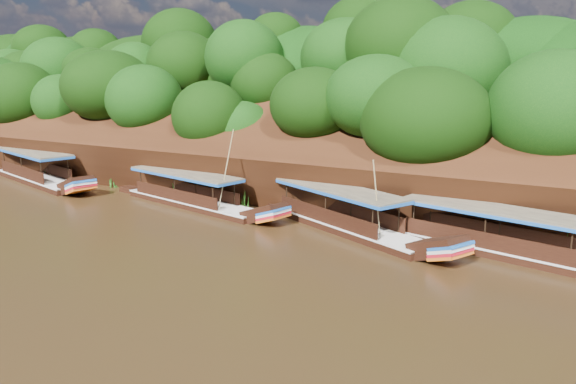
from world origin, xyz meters
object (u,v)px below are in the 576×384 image
boat_3 (43,177)px  boat_0 (521,249)px  boat_1 (355,224)px  boat_2 (200,200)px

boat_3 → boat_0: bearing=14.1°
boat_0 → boat_1: size_ratio=1.07×
boat_0 → boat_3: bearing=-168.7°
boat_1 → boat_2: 12.21m
boat_2 → boat_1: bearing=9.3°
boat_1 → boat_2: (-12.20, 0.57, -0.04)m
boat_0 → boat_2: bearing=-169.2°
boat_1 → boat_3: boat_1 is taller
boat_0 → boat_3: size_ratio=0.99×
boat_0 → boat_3: (-38.71, 0.76, 0.06)m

